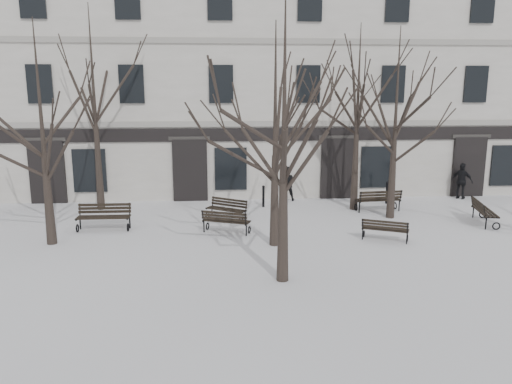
{
  "coord_description": "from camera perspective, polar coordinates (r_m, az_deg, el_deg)",
  "views": [
    {
      "loc": [
        -2.19,
        -15.24,
        5.27
      ],
      "look_at": [
        -0.79,
        3.0,
        1.41
      ],
      "focal_mm": 35.0,
      "sensor_mm": 36.0,
      "label": 1
    }
  ],
  "objects": [
    {
      "name": "tree_2",
      "position": [
        13.1,
        3.26,
        9.77
      ],
      "size": [
        5.36,
        5.36,
        7.66
      ],
      "color": "black",
      "rests_on": "ground"
    },
    {
      "name": "tree_4",
      "position": [
        22.39,
        -18.11,
        11.67
      ],
      "size": [
        6.05,
        6.05,
        8.64
      ],
      "color": "black",
      "rests_on": "ground"
    },
    {
      "name": "bench_4",
      "position": [
        22.11,
        13.83,
        -0.84
      ],
      "size": [
        1.96,
        0.87,
        0.96
      ],
      "rotation": [
        0.0,
        0.0,
        3.23
      ],
      "color": "black",
      "rests_on": "ground"
    },
    {
      "name": "bollard_b",
      "position": [
        23.69,
        14.74,
        0.03
      ],
      "size": [
        0.13,
        0.13,
        1.03
      ],
      "color": "black",
      "rests_on": "ground"
    },
    {
      "name": "bollard_a",
      "position": [
        22.26,
        0.85,
        -0.4
      ],
      "size": [
        0.13,
        0.13,
        0.98
      ],
      "color": "black",
      "rests_on": "ground"
    },
    {
      "name": "bench_1",
      "position": [
        18.3,
        -3.47,
        -3.3
      ],
      "size": [
        1.83,
        1.21,
        0.88
      ],
      "rotation": [
        0.0,
        0.0,
        2.77
      ],
      "color": "black",
      "rests_on": "ground"
    },
    {
      "name": "tree_5",
      "position": [
        21.78,
        11.6,
        10.72
      ],
      "size": [
        5.5,
        5.5,
        7.85
      ],
      "color": "black",
      "rests_on": "ground"
    },
    {
      "name": "bench_5",
      "position": [
        21.52,
        24.53,
        -1.96
      ],
      "size": [
        1.08,
        1.96,
        0.94
      ],
      "rotation": [
        0.0,
        0.0,
        1.34
      ],
      "color": "black",
      "rests_on": "ground"
    },
    {
      "name": "tree_1",
      "position": [
        16.28,
        2.22,
        9.44
      ],
      "size": [
        5.12,
        5.12,
        7.32
      ],
      "color": "black",
      "rests_on": "ground"
    },
    {
      "name": "pedestrian_c",
      "position": [
        25.93,
        22.31,
        -0.72
      ],
      "size": [
        1.03,
        1.01,
        1.73
      ],
      "primitive_type": "imported",
      "rotation": [
        0.0,
        0.0,
        2.38
      ],
      "color": "black",
      "rests_on": "ground"
    },
    {
      "name": "tree_6",
      "position": [
        20.64,
        15.77,
        9.98
      ],
      "size": [
        5.3,
        5.3,
        7.57
      ],
      "color": "black",
      "rests_on": "ground"
    },
    {
      "name": "ground",
      "position": [
        16.28,
        3.6,
        -7.01
      ],
      "size": [
        100.0,
        100.0,
        0.0
      ],
      "primitive_type": "plane",
      "color": "silver",
      "rests_on": "ground"
    },
    {
      "name": "bench_2",
      "position": [
        17.95,
        14.54,
        -4.12
      ],
      "size": [
        1.65,
        1.17,
        0.8
      ],
      "rotation": [
        0.0,
        0.0,
        2.71
      ],
      "color": "black",
      "rests_on": "ground"
    },
    {
      "name": "building",
      "position": [
        28.29,
        0.05,
        12.41
      ],
      "size": [
        40.4,
        10.2,
        11.4
      ],
      "color": "beige",
      "rests_on": "ground"
    },
    {
      "name": "pedestrian_b",
      "position": [
        23.67,
        3.48,
        -0.98
      ],
      "size": [
        0.84,
        0.68,
        1.63
      ],
      "primitive_type": "imported",
      "rotation": [
        0.0,
        0.0,
        3.23
      ],
      "color": "black",
      "rests_on": "ground"
    },
    {
      "name": "bench_3",
      "position": [
        20.2,
        -3.35,
        -1.89
      ],
      "size": [
        1.71,
        1.41,
        0.85
      ],
      "rotation": [
        0.0,
        0.0,
        -0.58
      ],
      "color": "black",
      "rests_on": "ground"
    },
    {
      "name": "tree_0",
      "position": [
        17.83,
        -23.44,
        8.93
      ],
      "size": [
        5.2,
        5.2,
        7.43
      ],
      "color": "black",
      "rests_on": "ground"
    },
    {
      "name": "bench_0",
      "position": [
        19.55,
        -17.0,
        -2.64
      ],
      "size": [
        1.96,
        0.73,
        0.98
      ],
      "rotation": [
        0.0,
        0.0,
        -0.01
      ],
      "color": "black",
      "rests_on": "ground"
    }
  ]
}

